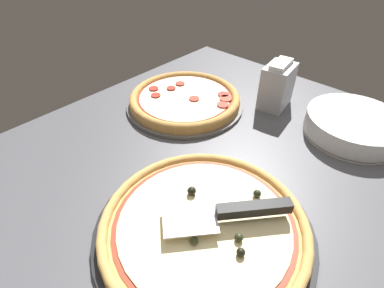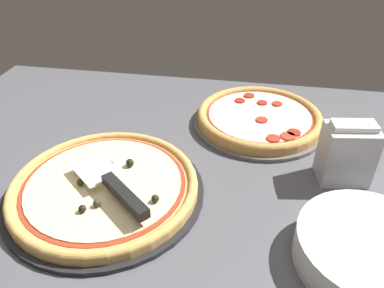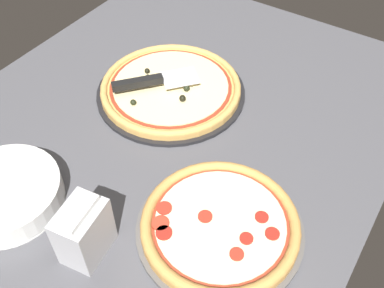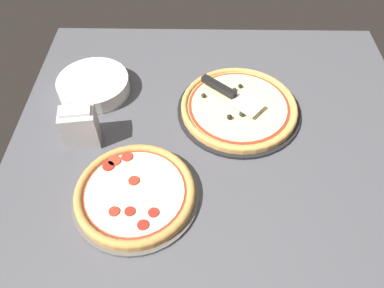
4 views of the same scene
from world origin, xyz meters
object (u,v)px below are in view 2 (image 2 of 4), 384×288
object	(u,v)px
pizza_back	(259,117)
serving_spatula	(118,189)
pizza_front	(104,185)
plate_stack	(369,251)
napkin_holder	(347,153)

from	to	relation	value
pizza_back	serving_spatula	world-z (taller)	serving_spatula
pizza_front	plate_stack	bearing A→B (deg)	-10.14
pizza_back	serving_spatula	xyz separation A→B (cm)	(-25.38, -37.52, 3.11)
pizza_back	plate_stack	bearing A→B (deg)	-65.89
pizza_front	napkin_holder	distance (cm)	50.13
pizza_front	napkin_holder	bearing A→B (deg)	15.91
serving_spatula	plate_stack	size ratio (longest dim) A/B	0.85
pizza_back	napkin_holder	size ratio (longest dim) A/B	2.36
serving_spatula	plate_stack	bearing A→B (deg)	-5.87
pizza_front	serving_spatula	xyz separation A→B (cm)	(4.69, -4.20, 3.24)
pizza_back	plate_stack	size ratio (longest dim) A/B	1.35
pizza_back	napkin_holder	world-z (taller)	napkin_holder
pizza_front	serving_spatula	bearing A→B (deg)	-41.84
pizza_front	napkin_holder	xyz separation A→B (cm)	(48.03, 13.69, 4.34)
pizza_front	serving_spatula	world-z (taller)	serving_spatula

